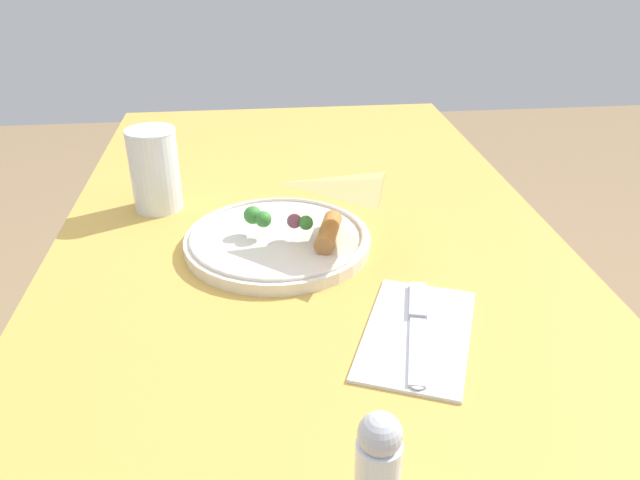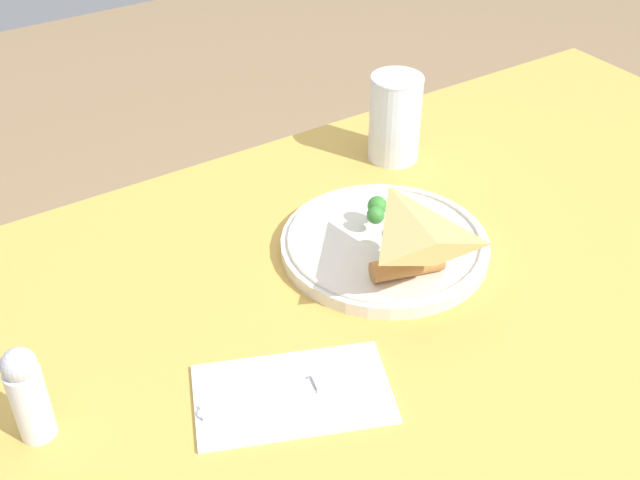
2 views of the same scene
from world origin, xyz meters
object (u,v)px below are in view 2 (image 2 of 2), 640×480
dining_table (443,325)px  salt_shaker (28,393)px  plate_pizza (385,243)px  milk_glass (395,122)px  napkin_folded (293,394)px  butter_knife (301,388)px

dining_table → salt_shaker: bearing=0.8°
plate_pizza → salt_shaker: (0.43, 0.05, 0.04)m
salt_shaker → plate_pizza: bearing=-173.6°
milk_glass → plate_pizza: bearing=50.6°
dining_table → plate_pizza: (0.07, -0.04, 0.13)m
dining_table → plate_pizza: plate_pizza is taller
napkin_folded → butter_knife: bearing=165.5°
napkin_folded → salt_shaker: bearing=-21.8°
milk_glass → salt_shaker: size_ratio=1.19×
napkin_folded → salt_shaker: 0.24m
milk_glass → butter_knife: (0.34, 0.31, -0.05)m
dining_table → milk_glass: (-0.07, -0.21, 0.17)m
salt_shaker → butter_knife: bearing=158.5°
salt_shaker → dining_table: bearing=-179.2°
salt_shaker → napkin_folded: bearing=158.2°
butter_knife → salt_shaker: (0.23, -0.09, 0.04)m
milk_glass → napkin_folded: bearing=41.1°
plate_pizza → butter_knife: (0.20, 0.14, -0.01)m
plate_pizza → butter_knife: plate_pizza is taller
dining_table → salt_shaker: salt_shaker is taller
plate_pizza → salt_shaker: size_ratio=2.41×
dining_table → butter_knife: size_ratio=6.42×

